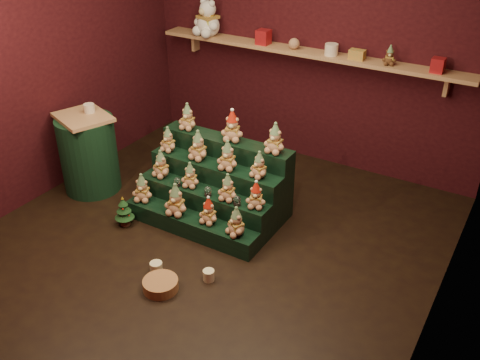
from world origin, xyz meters
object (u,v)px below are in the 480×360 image
Objects in this scene: mug_left at (156,268)px; brown_bear at (390,55)px; riser_tier_front at (191,225)px; white_bear at (208,13)px; snow_globe_b at (208,191)px; snow_globe_c at (237,201)px; mini_christmas_tree at (124,211)px; side_table at (89,153)px; wicker_basket at (161,285)px; mug_right at (209,275)px; snow_globe_a at (177,182)px.

brown_bear is (1.06, 2.52, 1.36)m from mug_left.
mug_left is at bearing -81.83° from riser_tier_front.
mug_left is at bearing -51.49° from white_bear.
white_bear is (-1.11, 1.72, 1.17)m from snow_globe_b.
riser_tier_front is at bearing -159.09° from snow_globe_c.
snow_globe_c is 1.14m from mini_christmas_tree.
side_table is 2.91× the size of wicker_basket.
brown_bear is (1.15, 1.88, 1.33)m from riser_tier_front.
snow_globe_c is 0.30× the size of mini_christmas_tree.
white_bear is (-1.54, 2.36, 1.53)m from mug_right.
riser_tier_front is at bearing -32.26° from snow_globe_a.
snow_globe_c is 0.89× the size of mug_left.
side_table reaches higher than mug_left.
snow_globe_a reaches higher than riser_tier_front.
brown_bear reaches higher than mug_right.
brown_bear is at bearing 71.35° from wicker_basket.
side_table is at bearing 174.20° from riser_tier_front.
wicker_basket is (0.25, -0.78, -0.04)m from riser_tier_front.
mini_christmas_tree is at bearing -4.81° from side_table.
white_bear is (-0.76, 1.72, 1.17)m from snow_globe_a.
mini_christmas_tree is at bearing 167.15° from mug_right.
side_table is 2.64× the size of mini_christmas_tree.
side_table is 7.97× the size of mug_left.
mini_christmas_tree is at bearing -160.11° from snow_globe_c.
white_bear is at bearing 163.31° from brown_bear.
snow_globe_c is at bearing 67.65° from mug_left.
riser_tier_front is 15.64× the size of snow_globe_a.
snow_globe_c is at bearing 20.91° from riser_tier_front.
snow_globe_c is 1.82m from side_table.
side_table is 1.64× the size of white_bear.
snow_globe_b is at bearing -42.29° from white_bear.
riser_tier_front is at bearing 107.84° from wicker_basket.
side_table reaches higher than snow_globe_a.
white_bear is (-1.43, 1.72, 1.17)m from snow_globe_c.
wicker_basket is at bearing -42.43° from mug_left.
snow_globe_a is 2.22m from white_bear.
white_bear reaches higher than wicker_basket.
mug_right is at bearing -80.44° from snow_globe_c.
snow_globe_b reaches higher than snow_globe_a.
white_bear is (-0.38, 2.10, 1.42)m from mini_christmas_tree.
side_table is at bearing -87.70° from white_bear.
wicker_basket is at bearing -8.97° from side_table.
white_bear is at bearing 122.89° from snow_globe_b.
riser_tier_front is 7.32× the size of brown_bear.
snow_globe_c is at bearing 99.56° from mug_right.
riser_tier_front reaches higher than wicker_basket.
mini_christmas_tree reaches higher than mug_left.
snow_globe_a reaches higher than mug_left.
snow_globe_b is 0.32× the size of wicker_basket.
white_bear is at bearing 97.77° from side_table.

